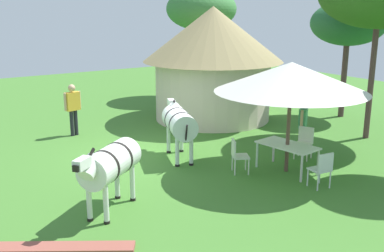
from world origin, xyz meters
TOP-DOWN VIEW (x-y plane):
  - ground_plane at (0.00, 0.00)m, footprint 36.00×36.00m
  - thatched_hut at (-2.56, 4.27)m, footprint 5.29×5.29m
  - shade_umbrella at (3.31, 2.42)m, footprint 3.91×3.91m
  - patio_dining_table at (3.31, 2.42)m, footprint 1.66×1.01m
  - patio_chair_near_hut at (4.63, 2.27)m, footprint 0.47×0.49m
  - patio_chair_east_end at (2.79, 3.64)m, footprint 0.57×0.56m
  - patio_chair_near_lawn at (2.69, 1.25)m, footprint 0.59×0.58m
  - guest_beside_umbrella at (2.42, 3.93)m, footprint 0.40×0.49m
  - standing_watcher at (-3.21, -1.04)m, footprint 0.31×0.61m
  - zebra_nearest_camera at (0.81, 0.63)m, footprint 2.22×1.23m
  - zebra_by_umbrella at (3.01, -2.46)m, footprint 1.60×1.91m
  - acacia_tree_left_background at (-0.02, 8.76)m, footprint 2.85×2.85m
  - acacia_tree_behind_hut at (-6.43, 6.43)m, footprint 3.25×3.25m
  - brick_patio_kerb at (3.97, -3.95)m, footprint 1.82×2.55m

SIDE VIEW (x-z plane):
  - ground_plane at x=0.00m, z-range 0.00..0.00m
  - brick_patio_kerb at x=3.97m, z-range 0.00..0.08m
  - patio_chair_near_hut at x=4.63m, z-range 0.07..0.97m
  - patio_chair_east_end at x=2.79m, z-range 0.07..0.97m
  - patio_chair_near_lawn at x=2.69m, z-range 0.07..0.97m
  - patio_dining_table at x=3.31m, z-range 0.29..1.03m
  - guest_beside_umbrella at x=2.42m, z-range 0.16..1.75m
  - standing_watcher at x=-3.21m, z-range 0.18..1.92m
  - zebra_by_umbrella at x=3.01m, z-range 0.26..1.85m
  - zebra_nearest_camera at x=0.81m, z-range 0.26..1.86m
  - thatched_hut at x=-2.56m, z-range 0.20..4.46m
  - shade_umbrella at x=3.31m, z-range 1.07..3.96m
  - acacia_tree_left_background at x=-0.02m, z-range 1.37..5.86m
  - acacia_tree_behind_hut at x=-6.43m, z-range 1.56..6.67m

